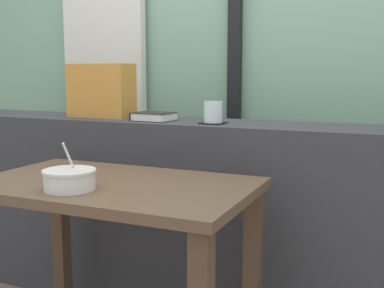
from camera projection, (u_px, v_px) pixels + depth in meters
The scene contains 11 objects.
outdoor_backdrop at pixel (239, 20), 2.76m from camera, with size 4.80×0.08×2.80m, color #84B293.
curtain_left_panel at pixel (104, 49), 3.03m from camera, with size 0.56×0.06×2.50m, color silver.
window_divider_post at pixel (235, 37), 2.72m from camera, with size 0.07×0.05×2.60m, color black.
dark_console_ledge at pixel (190, 215), 2.28m from camera, with size 2.80×0.36×0.89m, color #38383D.
breakfast_table at pixel (114, 218), 1.75m from camera, with size 0.99×0.60×0.72m.
coaster_square at pixel (213, 123), 2.10m from camera, with size 0.10×0.10×0.01m, color black.
juice_glass at pixel (213, 113), 2.10m from camera, with size 0.08×0.08×0.09m.
closed_book at pixel (154, 116), 2.23m from camera, with size 0.19×0.16×0.04m.
throw_pillow at pixel (101, 91), 2.39m from camera, with size 0.32×0.14×0.26m, color #D18938.
soup_bowl at pixel (70, 180), 1.62m from camera, with size 0.18×0.18×0.16m.
fork_utensil at pixel (59, 170), 1.92m from camera, with size 0.02×0.17×0.01m, color silver.
Camera 1 is at (0.90, -1.47, 1.11)m, focal length 45.70 mm.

